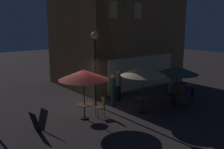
# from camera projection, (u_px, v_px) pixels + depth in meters

# --- Properties ---
(ground_plane) EXTENTS (60.00, 60.00, 0.00)m
(ground_plane) POSITION_uv_depth(u_px,v_px,m) (89.00, 111.00, 12.87)
(ground_plane) COLOR #362E2F
(cafe_building) EXTENTS (8.07, 6.32, 7.18)m
(cafe_building) POSITION_uv_depth(u_px,v_px,m) (113.00, 36.00, 17.01)
(cafe_building) COLOR #9A7042
(cafe_building) RESTS_ON ground
(street_lamp_near_corner) EXTENTS (0.39, 0.39, 4.00)m
(street_lamp_near_corner) POSITION_uv_depth(u_px,v_px,m) (95.00, 50.00, 13.11)
(street_lamp_near_corner) COLOR black
(street_lamp_near_corner) RESTS_ON ground
(menu_sandwich_board) EXTENTS (0.69, 0.62, 0.86)m
(menu_sandwich_board) POSITION_uv_depth(u_px,v_px,m) (39.00, 120.00, 10.50)
(menu_sandwich_board) COLOR black
(menu_sandwich_board) RESTS_ON ground
(cafe_table_0) EXTENTS (0.77, 0.77, 0.76)m
(cafe_table_0) POSITION_uv_depth(u_px,v_px,m) (176.00, 96.00, 13.62)
(cafe_table_0) COLOR black
(cafe_table_0) RESTS_ON ground
(cafe_table_1) EXTENTS (0.79, 0.79, 0.77)m
(cafe_table_1) POSITION_uv_depth(u_px,v_px,m) (143.00, 101.00, 12.57)
(cafe_table_1) COLOR black
(cafe_table_1) RESTS_ON ground
(cafe_table_2) EXTENTS (0.76, 0.76, 0.71)m
(cafe_table_2) POSITION_uv_depth(u_px,v_px,m) (84.00, 108.00, 11.75)
(cafe_table_2) COLOR black
(cafe_table_2) RESTS_ON ground
(patio_umbrella_0) EXTENTS (2.20, 2.20, 2.20)m
(patio_umbrella_0) POSITION_uv_depth(u_px,v_px,m) (177.00, 70.00, 13.33)
(patio_umbrella_0) COLOR black
(patio_umbrella_0) RESTS_ON ground
(patio_umbrella_1) EXTENTS (2.23, 2.23, 2.40)m
(patio_umbrella_1) POSITION_uv_depth(u_px,v_px,m) (143.00, 71.00, 12.25)
(patio_umbrella_1) COLOR black
(patio_umbrella_1) RESTS_ON ground
(patio_umbrella_2) EXTENTS (2.30, 2.30, 2.35)m
(patio_umbrella_2) POSITION_uv_depth(u_px,v_px,m) (84.00, 75.00, 11.43)
(patio_umbrella_2) COLOR black
(patio_umbrella_2) RESTS_ON ground
(cafe_chair_0) EXTENTS (0.54, 0.54, 0.89)m
(cafe_chair_0) POSITION_uv_depth(u_px,v_px,m) (189.00, 95.00, 13.88)
(cafe_chair_0) COLOR black
(cafe_chair_0) RESTS_ON ground
(cafe_chair_1) EXTENTS (0.56, 0.56, 0.89)m
(cafe_chair_1) POSITION_uv_depth(u_px,v_px,m) (170.00, 92.00, 14.44)
(cafe_chair_1) COLOR #4E3627
(cafe_chair_1) RESTS_ON ground
(cafe_chair_2) EXTENTS (0.55, 0.55, 0.89)m
(cafe_chair_2) POSITION_uv_depth(u_px,v_px,m) (183.00, 101.00, 12.79)
(cafe_chair_2) COLOR #4D3824
(cafe_chair_2) RESTS_ON ground
(cafe_chair_3) EXTENTS (0.49, 0.49, 0.92)m
(cafe_chair_3) POSITION_uv_depth(u_px,v_px,m) (102.00, 105.00, 12.08)
(cafe_chair_3) COLOR #514015
(cafe_chair_3) RESTS_ON ground
(patron_seated_0) EXTENTS (0.52, 0.44, 1.22)m
(patron_seated_0) POSITION_uv_depth(u_px,v_px,m) (187.00, 92.00, 13.80)
(patron_seated_0) COLOR #82635E
(patron_seated_0) RESTS_ON ground
(patron_seated_1) EXTENTS (0.47, 0.53, 1.23)m
(patron_seated_1) POSITION_uv_depth(u_px,v_px,m) (171.00, 90.00, 14.28)
(patron_seated_1) COLOR navy
(patron_seated_1) RESTS_ON ground
(patron_standing_2) EXTENTS (0.36, 0.36, 1.77)m
(patron_standing_2) POSITION_uv_depth(u_px,v_px,m) (118.00, 86.00, 14.48)
(patron_standing_2) COLOR black
(patron_standing_2) RESTS_ON ground
(patron_standing_3) EXTENTS (0.30, 0.30, 1.72)m
(patron_standing_3) POSITION_uv_depth(u_px,v_px,m) (113.00, 90.00, 13.59)
(patron_standing_3) COLOR #2E5032
(patron_standing_3) RESTS_ON ground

